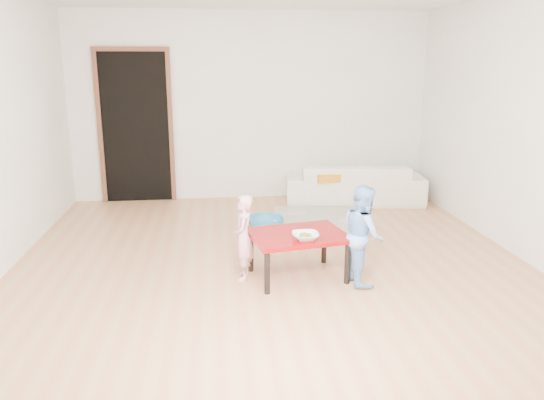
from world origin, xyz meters
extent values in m
cube|color=#BE7C51|center=(0.00, 0.00, 0.00)|extent=(5.00, 5.00, 0.01)
cube|color=white|center=(0.00, 2.50, 1.30)|extent=(5.00, 0.02, 2.60)
cube|color=white|center=(2.50, 0.00, 1.30)|extent=(0.02, 5.00, 2.60)
imported|color=white|center=(1.40, 2.05, 0.27)|extent=(1.96, 0.97, 0.55)
cube|color=orange|center=(1.01, 1.88, 0.42)|extent=(0.44, 0.40, 0.11)
imported|color=white|center=(0.24, -0.70, 0.45)|extent=(0.23, 0.23, 0.06)
imported|color=#E3677A|center=(-0.29, -0.51, 0.39)|extent=(0.22, 0.30, 0.78)
imported|color=#639BE5|center=(0.75, -0.69, 0.44)|extent=(0.36, 0.45, 0.88)
imported|color=teal|center=(0.05, 0.97, 0.07)|extent=(0.42, 0.42, 0.13)
camera|label=1|loc=(-0.53, -5.01, 1.91)|focal=35.00mm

